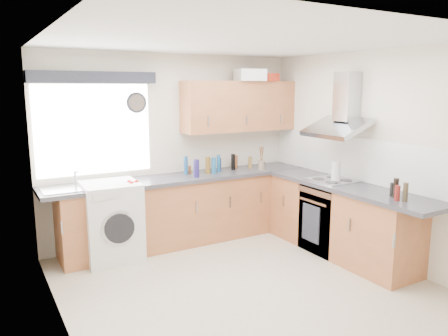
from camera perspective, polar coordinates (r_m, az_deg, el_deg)
ground_plane at (r=4.81m, az=2.58°, el=-14.93°), size 3.60×3.60×0.00m
ceiling at (r=4.37m, az=2.85°, el=16.24°), size 3.60×3.60×0.02m
wall_back at (r=5.99m, az=-6.64°, el=2.62°), size 3.60×0.02×2.50m
wall_front at (r=3.10m, az=21.06°, el=-5.40°), size 3.60×0.02×2.50m
wall_left at (r=3.78m, az=-20.94°, el=-2.61°), size 0.02×3.60×2.50m
wall_right at (r=5.59m, az=18.45°, el=1.59°), size 0.02×3.60×2.50m
window at (r=5.62m, az=-16.56°, el=4.82°), size 1.40×0.02×1.10m
window_blind at (r=5.51m, az=-16.68°, el=11.28°), size 1.50×0.18×0.14m
splashback at (r=5.79m, az=16.13°, el=1.31°), size 0.01×3.00×0.54m
base_cab_back at (r=5.86m, az=-6.23°, el=-5.75°), size 3.00×0.58×0.86m
base_cab_corner at (r=6.64m, az=6.57°, el=-3.83°), size 0.60×0.60×0.86m
base_cab_right at (r=5.66m, az=14.86°, el=-6.64°), size 0.58×2.10×0.86m
worktop_back at (r=5.78m, az=-5.38°, el=-1.31°), size 3.60×0.62×0.05m
worktop_right at (r=5.44m, az=16.12°, el=-2.44°), size 0.62×2.42×0.05m
sink at (r=5.37m, az=-18.40°, el=-2.02°), size 0.84×0.46×0.10m
oven at (r=5.75m, az=13.73°, el=-6.35°), size 0.56×0.58×0.85m
hob_plate at (r=5.63m, az=13.95°, el=-1.56°), size 0.52×0.52×0.01m
extractor_hood at (r=5.60m, az=15.08°, el=7.14°), size 0.52×0.78×0.66m
upper_cabinets at (r=6.23m, az=2.03°, el=8.06°), size 1.70×0.35×0.70m
washing_machine at (r=5.47m, az=-14.46°, el=-6.75°), size 0.67×0.65×0.95m
wall_clock at (r=5.74m, az=-11.32°, el=8.37°), size 0.26×0.04×0.26m
casserole at (r=6.20m, az=3.43°, el=12.02°), size 0.42×0.33×0.16m
storage_box at (r=6.38m, az=5.89°, el=11.71°), size 0.28×0.25×0.11m
utensil_pot at (r=6.20m, az=4.90°, el=0.37°), size 0.12×0.12×0.14m
kitchen_roll at (r=5.59m, az=14.43°, el=-0.43°), size 0.12×0.12×0.25m
tomato_cluster at (r=5.32m, az=-11.89°, el=-1.91°), size 0.15×0.15×0.06m
jar_0 at (r=6.32m, az=1.48°, el=0.83°), size 0.07×0.07×0.18m
jar_1 at (r=5.68m, az=-3.63°, el=-0.07°), size 0.07×0.07×0.23m
jar_2 at (r=6.13m, az=-0.55°, el=0.48°), size 0.04×0.04×0.17m
jar_3 at (r=5.88m, az=-5.01°, el=0.36°), size 0.06×0.06×0.24m
jar_4 at (r=5.90m, az=-1.35°, el=0.31°), size 0.07×0.07×0.22m
jar_5 at (r=6.32m, az=3.42°, el=0.74°), size 0.05×0.05×0.17m
jar_6 at (r=6.01m, az=-0.72°, el=0.60°), size 0.05×0.05×0.24m
jar_7 at (r=6.19m, az=1.20°, el=0.80°), size 0.06×0.06×0.22m
jar_8 at (r=5.91m, az=-4.49°, el=-0.25°), size 0.04×0.04×0.11m
jar_9 at (r=5.90m, az=-2.12°, el=0.36°), size 0.07×0.07×0.23m
bottle_0 at (r=4.84m, az=21.70°, el=-3.06°), size 0.06×0.06×0.16m
bottle_1 at (r=4.83m, az=22.62°, el=-2.92°), size 0.05×0.05×0.20m
bottle_2 at (r=5.02m, az=21.10°, el=-2.63°), size 0.05×0.05×0.15m
bottle_3 at (r=4.96m, az=21.53°, el=-2.44°), size 0.06×0.06×0.21m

